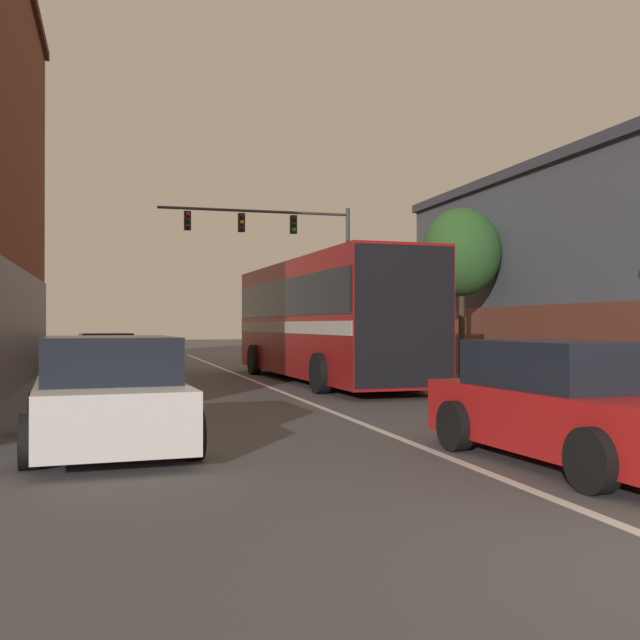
# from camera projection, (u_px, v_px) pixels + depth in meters

# --- Properties ---
(lane_center_line) EXTENTS (0.14, 43.63, 0.01)m
(lane_center_line) POSITION_uv_depth(u_px,v_px,m) (269.00, 387.00, 20.25)
(lane_center_line) COLOR silver
(lane_center_line) RESTS_ON ground_plane
(bus) EXTENTS (3.09, 11.92, 3.52)m
(bus) POSITION_uv_depth(u_px,v_px,m) (323.00, 315.00, 22.09)
(bus) COLOR maroon
(bus) RESTS_ON ground_plane
(hatchback_foreground) EXTENTS (2.16, 4.47, 1.49)m
(hatchback_foreground) POSITION_uv_depth(u_px,v_px,m) (571.00, 406.00, 9.07)
(hatchback_foreground) COLOR red
(hatchback_foreground) RESTS_ON ground_plane
(parked_car_left_near) EXTENTS (2.34, 4.58, 1.53)m
(parked_car_left_near) POSITION_uv_depth(u_px,v_px,m) (107.00, 395.00, 10.27)
(parked_car_left_near) COLOR silver
(parked_car_left_near) RESTS_ON ground_plane
(parked_car_left_mid) EXTENTS (2.18, 4.13, 1.29)m
(parked_car_left_mid) POSITION_uv_depth(u_px,v_px,m) (107.00, 348.00, 34.43)
(parked_car_left_mid) COLOR silver
(parked_car_left_mid) RESTS_ON ground_plane
(parked_car_left_far) EXTENTS (2.44, 4.01, 1.38)m
(parked_car_left_far) POSITION_uv_depth(u_px,v_px,m) (105.00, 354.00, 26.75)
(parked_car_left_far) COLOR orange
(parked_car_left_far) RESTS_ON ground_plane
(traffic_signal_gantry) EXTENTS (8.42, 0.36, 6.87)m
(traffic_signal_gantry) POSITION_uv_depth(u_px,v_px,m) (288.00, 246.00, 32.54)
(traffic_signal_gantry) COLOR #333338
(traffic_signal_gantry) RESTS_ON ground_plane
(street_tree_near) EXTENTS (2.47, 2.23, 5.30)m
(street_tree_near) POSITION_uv_depth(u_px,v_px,m) (462.00, 253.00, 23.15)
(street_tree_near) COLOR #3D2D1E
(street_tree_near) RESTS_ON ground_plane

